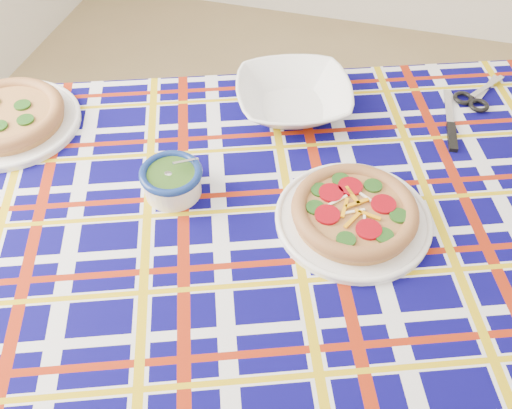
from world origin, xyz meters
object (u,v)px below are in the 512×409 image
(pesto_bowl, at_px, (172,179))
(dining_table, at_px, (257,251))
(main_focaccia_plate, at_px, (354,211))
(serving_bowl, at_px, (293,98))

(pesto_bowl, bearing_deg, dining_table, -13.05)
(dining_table, distance_m, main_focaccia_plate, 0.24)
(pesto_bowl, bearing_deg, serving_bowl, 61.99)
(dining_table, bearing_deg, pesto_bowl, 146.52)
(dining_table, relative_size, pesto_bowl, 14.49)
(main_focaccia_plate, relative_size, serving_bowl, 1.17)
(dining_table, distance_m, serving_bowl, 0.44)
(dining_table, bearing_deg, main_focaccia_plate, -1.33)
(main_focaccia_plate, relative_size, pesto_bowl, 2.47)
(main_focaccia_plate, height_order, pesto_bowl, pesto_bowl)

